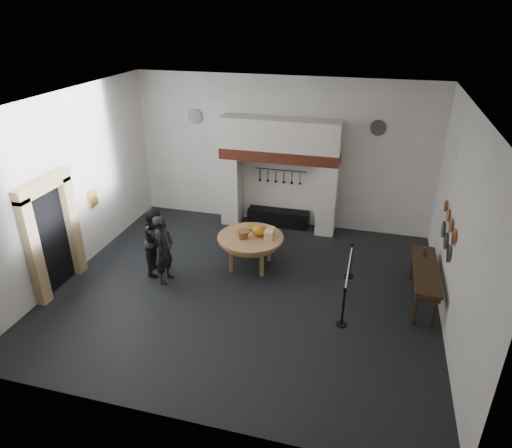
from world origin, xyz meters
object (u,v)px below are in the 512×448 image
(iron_range, at_px, (278,218))
(barrier_post_far, at_px, (350,262))
(side_table, at_px, (426,270))
(barrier_post_near, at_px, (343,308))
(work_table, at_px, (251,238))
(visitor_far, at_px, (156,241))
(visitor_near, at_px, (164,249))

(iron_range, distance_m, barrier_post_far, 3.47)
(side_table, xyz_separation_m, barrier_post_near, (-1.70, -1.35, -0.42))
(iron_range, bearing_deg, barrier_post_near, -61.84)
(work_table, height_order, barrier_post_far, barrier_post_far)
(work_table, bearing_deg, visitor_far, -159.51)
(visitor_near, height_order, barrier_post_near, visitor_near)
(barrier_post_near, bearing_deg, visitor_near, 171.69)
(visitor_near, xyz_separation_m, barrier_post_near, (4.42, -0.65, -0.44))
(side_table, relative_size, barrier_post_far, 2.44)
(work_table, xyz_separation_m, barrier_post_near, (2.58, -1.88, -0.39))
(side_table, bearing_deg, work_table, 172.89)
(visitor_far, bearing_deg, barrier_post_near, -114.09)
(visitor_far, height_order, barrier_post_far, visitor_far)
(barrier_post_near, bearing_deg, visitor_far, 167.77)
(iron_range, distance_m, side_table, 5.20)
(work_table, relative_size, barrier_post_far, 1.90)
(work_table, height_order, visitor_near, visitor_near)
(barrier_post_near, height_order, barrier_post_far, same)
(iron_range, relative_size, side_table, 0.86)
(iron_range, bearing_deg, work_table, -93.80)
(iron_range, xyz_separation_m, barrier_post_near, (2.40, -4.49, 0.20))
(visitor_far, height_order, side_table, visitor_far)
(visitor_near, distance_m, barrier_post_near, 4.49)
(iron_range, xyz_separation_m, work_table, (-0.17, -2.61, 0.59))
(work_table, xyz_separation_m, side_table, (4.27, -0.53, 0.03))
(visitor_near, xyz_separation_m, visitor_far, (-0.40, 0.40, -0.02))
(iron_range, distance_m, work_table, 2.68)
(work_table, relative_size, visitor_near, 0.96)
(visitor_near, bearing_deg, side_table, -80.79)
(side_table, distance_m, barrier_post_near, 2.21)
(visitor_near, bearing_deg, work_table, -53.49)
(work_table, height_order, side_table, side_table)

